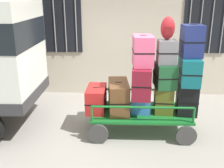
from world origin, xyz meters
name	(u,v)px	position (x,y,z in m)	size (l,w,h in m)	color
ground_plane	(124,128)	(0.00, 0.00, 0.00)	(40.00, 40.00, 0.00)	gray
building_wall	(125,6)	(0.00, 2.36, 2.50)	(12.00, 0.38, 5.00)	#BCB29E
luggage_cart	(140,115)	(0.34, -0.09, 0.37)	(2.13, 1.19, 0.46)	#146023
cart_railing	(141,99)	(0.34, -0.09, 0.73)	(2.01, 1.06, 0.33)	#146023
suitcase_left_bottom	(96,99)	(-0.61, -0.05, 0.71)	(0.41, 0.75, 0.51)	#B21E1E
suitcase_midleft_bottom	(119,96)	(-0.13, -0.06, 0.77)	(0.48, 0.90, 0.64)	brown
suitcase_center_bottom	(141,103)	(0.34, -0.10, 0.65)	(0.45, 0.47, 0.38)	#3372C6
suitcase_center_middle	(142,80)	(0.34, -0.11, 1.15)	(0.45, 0.92, 0.63)	maroon
suitcase_center_top	(143,51)	(0.34, -0.11, 1.76)	(0.41, 0.60, 0.60)	#CC4C72
suitcase_midright_bottom	(163,99)	(0.81, -0.06, 0.73)	(0.41, 0.56, 0.55)	#4C5119
suitcase_midright_middle	(165,75)	(0.81, -0.06, 1.25)	(0.45, 0.60, 0.49)	#194C28
suitcase_midright_top	(167,52)	(0.81, -0.10, 1.74)	(0.38, 0.35, 0.48)	slate
suitcase_right_bottom	(187,98)	(1.28, -0.11, 0.77)	(0.45, 0.59, 0.63)	black
suitcase_right_middle	(189,71)	(1.28, -0.09, 1.36)	(0.43, 0.73, 0.55)	#0F5960
suitcase_right_top	(192,41)	(1.28, -0.08, 1.95)	(0.43, 0.40, 0.64)	navy
backpack	(168,28)	(0.80, -0.08, 2.20)	(0.27, 0.22, 0.44)	maroon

